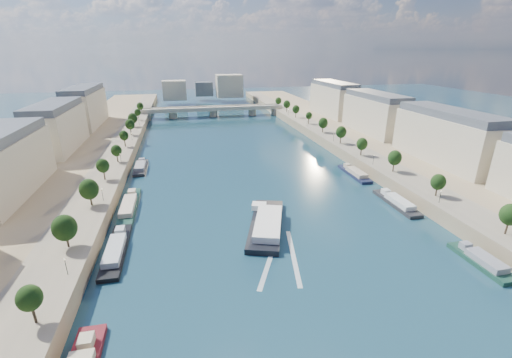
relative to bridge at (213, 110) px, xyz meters
name	(u,v)px	position (x,y,z in m)	size (l,w,h in m)	color
ground	(245,173)	(0.00, -138.63, -5.08)	(700.00, 700.00, 0.00)	#0B2831
quay_left	(67,180)	(-72.00, -138.63, -2.58)	(44.00, 520.00, 5.00)	#9E8460
quay_right	(393,157)	(72.00, -138.63, -2.58)	(44.00, 520.00, 5.00)	#9E8460
pave_left	(106,171)	(-57.00, -138.63, -0.03)	(14.00, 520.00, 0.10)	gray
pave_right	(365,154)	(57.00, -138.63, -0.03)	(14.00, 520.00, 0.10)	gray
trees_left	(110,157)	(-55.00, -136.63, 5.39)	(4.80, 268.80, 8.26)	#382B1E
trees_right	(352,138)	(55.00, -128.63, 5.39)	(4.80, 268.80, 8.26)	#382B1E
lamps_left	(113,172)	(-52.50, -148.63, 2.70)	(0.36, 200.36, 4.28)	black
lamps_right	(351,146)	(52.50, -133.63, 2.70)	(0.36, 200.36, 4.28)	black
buildings_left	(34,140)	(-85.00, -126.63, 11.37)	(16.00, 226.00, 23.20)	beige
buildings_right	(406,122)	(85.00, -126.63, 11.37)	(16.00, 226.00, 23.20)	beige
skyline	(208,88)	(3.19, 80.89, 9.57)	(79.00, 42.00, 22.00)	beige
bridge	(213,110)	(0.00, 0.00, 0.00)	(112.00, 12.00, 8.15)	#C1B79E
tour_barge	(266,224)	(-2.94, -188.54, -3.80)	(18.66, 33.20, 4.34)	black
wake	(282,258)	(-2.94, -205.03, -5.06)	(15.60, 25.74, 0.04)	silver
moored_barges_left	(115,254)	(-45.50, -195.35, -4.24)	(5.00, 163.03, 3.60)	#191A38
moored_barges_right	(430,226)	(45.50, -199.43, -4.24)	(5.00, 118.65, 3.60)	black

